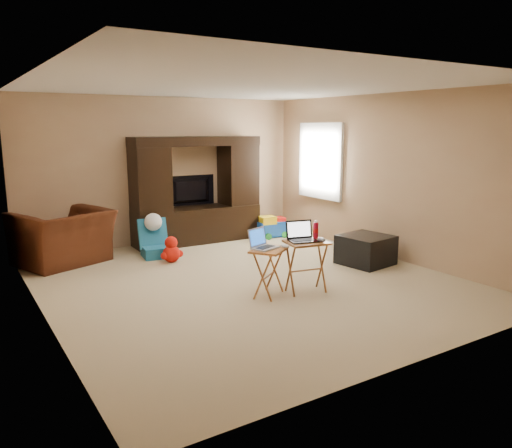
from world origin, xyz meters
TOP-DOWN VIEW (x-y plane):
  - floor at (0.00, 0.00)m, footprint 5.50×5.50m
  - ceiling at (0.00, 0.00)m, footprint 5.50×5.50m
  - wall_back at (0.00, 2.75)m, footprint 5.00×0.00m
  - wall_front at (0.00, -2.75)m, footprint 5.00×0.00m
  - wall_left at (-2.50, 0.00)m, footprint 0.00×5.50m
  - wall_right at (2.50, 0.00)m, footprint 0.00×5.50m
  - window_pane at (2.48, 1.55)m, footprint 0.00×1.20m
  - window_frame at (2.46, 1.55)m, footprint 0.06×1.14m
  - entertainment_center at (0.44, 2.44)m, footprint 2.26×0.61m
  - television at (0.44, 2.66)m, footprint 0.94×0.17m
  - recliner at (-1.86, 2.19)m, footprint 1.52×1.44m
  - child_rocker at (-0.55, 1.82)m, footprint 0.51×0.57m
  - plush_toy at (-0.49, 1.40)m, footprint 0.36×0.30m
  - push_toy at (1.75, 2.03)m, footprint 0.60×0.47m
  - ottoman at (1.91, -0.21)m, footprint 0.76×0.76m
  - tray_table_left at (-0.09, -0.62)m, footprint 0.57×0.55m
  - tray_table_right at (0.38, -0.75)m, footprint 0.56×0.48m
  - laptop_left at (-0.12, -0.59)m, footprint 0.37×0.34m
  - laptop_right at (0.34, -0.73)m, footprint 0.39×0.35m
  - mouse_left at (0.10, -0.69)m, footprint 0.09×0.13m
  - mouse_right at (0.51, -0.87)m, footprint 0.10×0.14m
  - water_bottle at (0.58, -0.67)m, footprint 0.06×0.06m

SIDE VIEW (x-z plane):
  - floor at x=0.00m, z-range 0.00..0.00m
  - plush_toy at x=-0.49m, z-range 0.00..0.40m
  - push_toy at x=1.75m, z-range 0.00..0.41m
  - ottoman at x=1.91m, z-range 0.00..0.43m
  - tray_table_left at x=-0.09m, z-range 0.00..0.58m
  - child_rocker at x=-0.55m, z-range 0.00..0.60m
  - tray_table_right at x=0.38m, z-range 0.00..0.64m
  - recliner at x=-1.86m, z-range 0.00..0.80m
  - mouse_left at x=0.10m, z-range 0.58..0.63m
  - mouse_right at x=0.51m, z-range 0.64..0.69m
  - laptop_left at x=-0.12m, z-range 0.58..0.82m
  - water_bottle at x=0.58m, z-range 0.64..0.83m
  - laptop_right at x=0.34m, z-range 0.64..0.88m
  - television at x=0.44m, z-range 0.61..1.15m
  - entertainment_center at x=0.44m, z-range 0.00..1.84m
  - wall_back at x=0.00m, z-range -1.25..3.75m
  - wall_front at x=0.00m, z-range -1.25..3.75m
  - wall_left at x=-2.50m, z-range -1.50..4.00m
  - wall_right at x=2.50m, z-range -1.50..4.00m
  - window_pane at x=2.48m, z-range 0.80..2.00m
  - window_frame at x=2.46m, z-range 0.73..2.07m
  - ceiling at x=0.00m, z-range 2.50..2.50m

